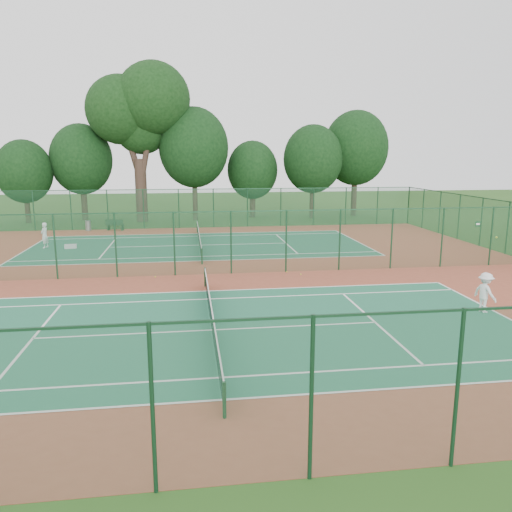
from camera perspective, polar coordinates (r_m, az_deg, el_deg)
The scene contains 19 objects.
ground at distance 27.61m, azimuth -6.02°, elevation -2.11°, with size 120.00×120.00×0.00m, color #254D18.
red_pad at distance 27.61m, azimuth -6.02°, elevation -2.10°, with size 40.00×36.00×0.01m, color brown.
court_near at distance 18.98m, azimuth -5.08°, elevation -8.44°, with size 23.77×10.97×0.01m, color #206848.
court_far at distance 36.41m, azimuth -6.50°, elevation 1.23°, with size 23.77×10.97×0.01m, color #1D5C40.
fence_north at distance 45.08m, azimuth -6.85°, elevation 5.45°, with size 40.00×0.09×3.50m.
fence_south at distance 10.04m, azimuth -2.58°, elevation -16.54°, with size 40.00×0.09×3.50m.
fence_divider at distance 27.25m, azimuth -6.09°, elevation 1.49°, with size 40.00×0.09×3.50m.
tennis_net_near at distance 18.81m, azimuth -5.11°, elevation -6.92°, with size 0.10×12.90×0.97m.
tennis_net_far at distance 36.32m, azimuth -6.52°, elevation 2.05°, with size 0.10×12.90×0.97m.
player_near at distance 22.83m, azimuth 24.72°, elevation -3.80°, with size 1.09×0.62×1.68m, color white.
player_far at distance 38.06m, azimuth -23.01°, elevation 2.20°, with size 0.65×0.43×1.78m, color white.
trash_bin at distance 45.46m, azimuth -18.63°, elevation 3.30°, with size 0.48×0.48×0.87m, color slate.
bench at distance 44.87m, azimuth -15.82°, elevation 3.46°, with size 1.65×0.86×0.98m.
kit_bag at distance 37.25m, azimuth -20.43°, elevation 1.03°, with size 0.80×0.30×0.30m, color silver.
stray_ball_a at distance 27.91m, azimuth 3.54°, elevation -1.82°, with size 0.07×0.07×0.07m, color gold.
stray_ball_b at distance 27.41m, azimuth 5.14°, elevation -2.09°, with size 0.07×0.07×0.07m, color #D8E735.
stray_ball_c at distance 27.28m, azimuth -11.45°, elevation -2.34°, with size 0.08×0.08×0.08m, color #C5D231.
big_tree at distance 50.37m, azimuth -13.24°, elevation 16.01°, with size 9.81×7.18×15.06m.
evergreen_row at distance 51.50m, azimuth -6.38°, elevation 4.24°, with size 39.00×5.00×12.00m, color black, non-canonical shape.
Camera 1 is at (-0.78, -26.82, 6.49)m, focal length 35.00 mm.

